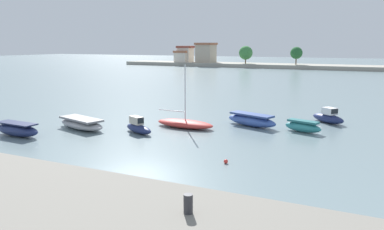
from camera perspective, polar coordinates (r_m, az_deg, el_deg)
The scene contains 12 objects.
ground_plane at distance 22.74m, azimuth -7.83°, elevation -8.49°, with size 400.00×400.00×0.00m, color slate.
mooring_bollard at distance 10.98m, azimuth -0.56°, elevation -12.94°, with size 0.26×0.26×0.55m, color #2D2D33.
moored_boat_0 at distance 34.27m, azimuth -24.35°, elevation -1.96°, with size 4.71×1.67×1.10m.
moored_boat_1 at distance 35.22m, azimuth -15.97°, elevation -1.23°, with size 5.91×3.44×0.97m.
moored_boat_2 at distance 32.62m, azimuth -7.91°, elevation -1.78°, with size 3.52×2.32×1.36m.
moored_boat_3 at distance 34.39m, azimuth -1.07°, elevation -1.25°, with size 5.58×2.23×5.58m.
moored_boat_4 at distance 35.37m, azimuth 8.74°, elevation -0.76°, with size 5.32×3.11×1.14m.
moored_boat_5 at distance 33.95m, azimuth 16.00°, elevation -1.64°, with size 3.37×1.90×0.99m.
moored_boat_6 at distance 38.61m, azimuth 19.41°, elevation -0.31°, with size 3.65×3.28×1.46m.
mooring_buoy_0 at distance 40.17m, azimuth -17.25°, elevation -0.34°, with size 0.31×0.31×0.31m, color yellow.
mooring_buoy_1 at distance 24.34m, azimuth 5.00°, elevation -6.82°, with size 0.27×0.27×0.27m, color red.
distant_shoreline at distance 121.59m, azimuth 18.43°, elevation 7.27°, with size 137.64×11.63×7.68m.
Camera 1 is at (11.95, -17.90, 7.34)m, focal length 36.25 mm.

